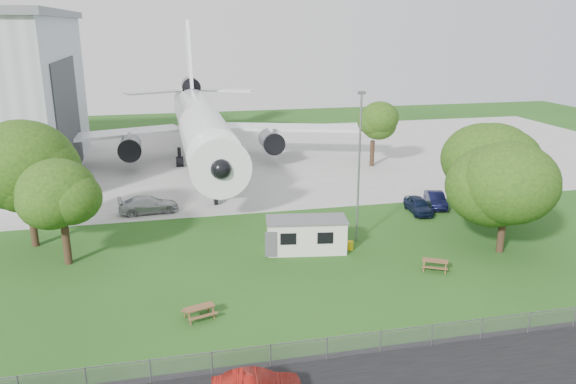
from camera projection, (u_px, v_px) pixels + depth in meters
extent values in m
plane|color=#2E5F1E|center=(273.00, 284.00, 38.22)|extent=(160.00, 160.00, 0.00)
cube|color=#B7B7B2|center=(216.00, 159.00, 73.72)|extent=(120.00, 46.00, 0.03)
cube|color=#2D3033|center=(69.00, 118.00, 63.53)|extent=(0.16, 16.00, 12.96)
cylinder|color=white|center=(201.00, 126.00, 68.11)|extent=(5.40, 34.00, 5.40)
cone|color=white|center=(218.00, 162.00, 50.35)|extent=(5.40, 5.50, 5.40)
cone|color=white|center=(191.00, 98.00, 87.50)|extent=(4.86, 9.00, 4.86)
cube|color=white|center=(97.00, 135.00, 68.79)|extent=(21.36, 10.77, 0.36)
cube|color=white|center=(295.00, 127.00, 74.09)|extent=(21.36, 10.77, 0.36)
cube|color=white|center=(189.00, 61.00, 85.87)|extent=(0.46, 9.96, 12.17)
cylinder|color=#515459|center=(130.00, 147.00, 66.44)|extent=(2.50, 4.20, 2.50)
cylinder|color=#515459|center=(271.00, 141.00, 70.04)|extent=(2.50, 4.20, 2.50)
cylinder|color=#515459|center=(191.00, 86.00, 85.99)|extent=(2.60, 4.50, 2.60)
cylinder|color=black|center=(215.00, 193.00, 54.74)|extent=(0.36, 0.36, 2.40)
cylinder|color=black|center=(179.00, 157.00, 69.56)|extent=(0.44, 0.44, 2.40)
cylinder|color=black|center=(225.00, 155.00, 70.75)|extent=(0.44, 0.44, 2.40)
cube|color=silver|center=(306.00, 235.00, 43.47)|extent=(6.31, 3.39, 2.50)
cube|color=#59595B|center=(306.00, 220.00, 43.10)|extent=(6.54, 3.62, 0.12)
cylinder|color=gold|center=(350.00, 245.00, 43.89)|extent=(0.50, 0.50, 0.70)
cube|color=gray|center=(308.00, 362.00, 29.35)|extent=(58.00, 0.04, 1.30)
cylinder|color=slate|center=(359.00, 170.00, 44.04)|extent=(0.16, 0.16, 12.00)
cylinder|color=#382619|center=(33.00, 225.00, 44.27)|extent=(0.56, 0.56, 3.53)
sphere|color=#3E6817|center=(26.00, 172.00, 43.03)|extent=(8.20, 8.20, 8.20)
cylinder|color=#382619|center=(67.00, 245.00, 41.01)|extent=(0.56, 0.56, 3.01)
sphere|color=#3E6817|center=(61.00, 197.00, 39.96)|extent=(5.90, 5.90, 5.90)
cylinder|color=#382619|center=(501.00, 233.00, 43.18)|extent=(0.56, 0.56, 3.04)
sphere|color=#3E6817|center=(507.00, 187.00, 42.12)|extent=(7.73, 7.73, 7.73)
cylinder|color=#382619|center=(492.00, 201.00, 50.74)|extent=(0.56, 0.56, 3.33)
sphere|color=#3E6817|center=(497.00, 157.00, 49.57)|extent=(7.92, 7.92, 7.92)
cylinder|color=#382619|center=(372.00, 153.00, 69.53)|extent=(0.56, 0.56, 3.23)
sphere|color=#3E6817|center=(373.00, 122.00, 68.40)|extent=(5.14, 5.14, 5.14)
imported|color=black|center=(418.00, 205.00, 52.41)|extent=(2.08, 4.44, 1.47)
imported|color=black|center=(436.00, 200.00, 54.12)|extent=(2.57, 4.58, 1.43)
imported|color=#A6A8AD|center=(148.00, 205.00, 52.38)|extent=(5.62, 2.68, 1.58)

